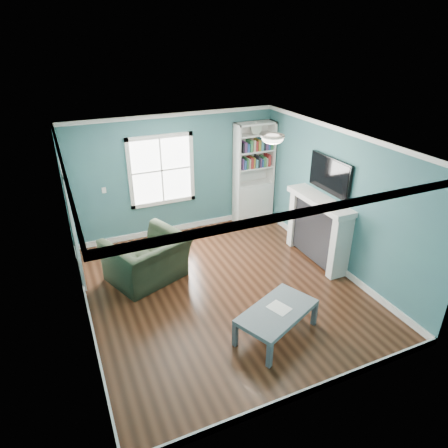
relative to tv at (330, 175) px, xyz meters
name	(u,v)px	position (x,y,z in m)	size (l,w,h in m)	color
floor	(223,289)	(-2.20, -0.20, -1.72)	(5.00, 5.00, 0.00)	black
room_walls	(223,206)	(-2.20, -0.20, -0.14)	(5.00, 5.00, 5.00)	#37616E
trim	(223,226)	(-2.20, -0.20, -0.49)	(4.50, 5.00, 2.60)	white
window	(161,170)	(-2.50, 2.29, -0.27)	(1.40, 0.06, 1.50)	white
bookshelf	(253,183)	(-0.43, 2.10, -0.80)	(0.90, 0.35, 2.31)	silver
fireplace	(318,230)	(-0.12, 0.00, -1.09)	(0.44, 1.58, 1.30)	black
tv	(330,175)	(0.00, 0.00, 0.00)	(0.06, 1.10, 0.65)	black
door	(72,224)	(-4.42, 1.20, -0.65)	(0.12, 0.98, 2.17)	silver
ceiling_fixture	(273,138)	(-1.30, -0.10, 0.82)	(0.38, 0.38, 0.15)	white
light_switch	(104,190)	(-3.70, 2.28, -0.52)	(0.08, 0.01, 0.12)	white
recliner	(147,252)	(-3.31, 0.64, -1.17)	(1.28, 0.83, 1.12)	black
coffee_table	(277,313)	(-1.95, -1.57, -1.34)	(1.39, 1.11, 0.45)	#4D535D
paper_sheet	(279,308)	(-1.90, -1.54, -1.28)	(0.25, 0.31, 0.00)	white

